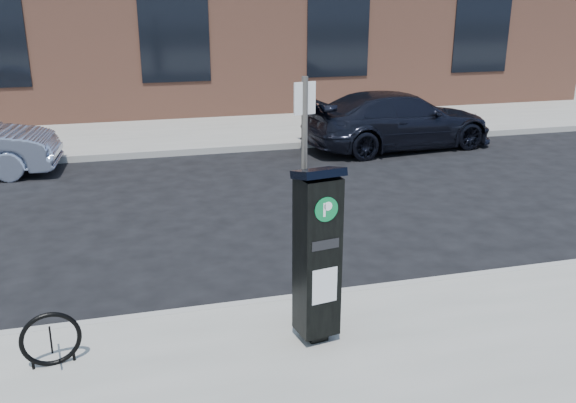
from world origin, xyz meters
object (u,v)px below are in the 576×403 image
object	(u,v)px
parking_kiosk	(317,254)
sign_pole	(304,207)
bike_rack	(51,339)
car_dark	(398,120)

from	to	relation	value
parking_kiosk	sign_pole	size ratio (longest dim) A/B	0.70
bike_rack	car_dark	distance (m)	11.08
parking_kiosk	sign_pole	xyz separation A→B (m)	(-0.02, 0.41, 0.37)
bike_rack	car_dark	world-z (taller)	car_dark
bike_rack	car_dark	size ratio (longest dim) A/B	0.12
bike_rack	parking_kiosk	bearing A→B (deg)	-12.89
parking_kiosk	car_dark	bearing A→B (deg)	50.83
sign_pole	car_dark	bearing A→B (deg)	45.39
sign_pole	bike_rack	bearing A→B (deg)	171.02
parking_kiosk	sign_pole	world-z (taller)	sign_pole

